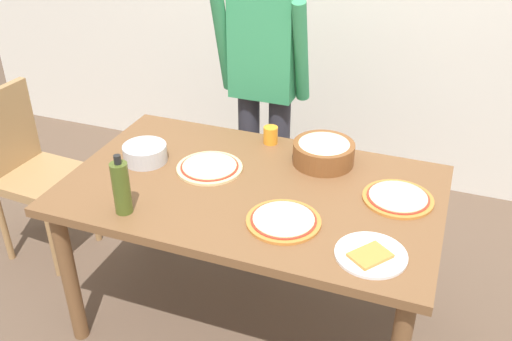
% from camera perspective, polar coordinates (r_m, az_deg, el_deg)
% --- Properties ---
extents(ground, '(8.00, 8.00, 0.00)m').
position_cam_1_polar(ground, '(2.91, -0.35, -14.33)').
color(ground, brown).
extents(dining_table, '(1.60, 0.96, 0.76)m').
position_cam_1_polar(dining_table, '(2.49, -0.40, -3.35)').
color(dining_table, brown).
rests_on(dining_table, ground).
extents(person_cook, '(0.49, 0.25, 1.62)m').
position_cam_1_polar(person_cook, '(3.06, 0.82, 9.15)').
color(person_cook, '#2D2D38').
rests_on(person_cook, ground).
extents(chair_wooden_left, '(0.43, 0.43, 0.95)m').
position_cam_1_polar(chair_wooden_left, '(3.27, -21.86, 0.55)').
color(chair_wooden_left, '#A37A4C').
rests_on(chair_wooden_left, ground).
extents(pizza_raw_on_board, '(0.30, 0.30, 0.02)m').
position_cam_1_polar(pizza_raw_on_board, '(2.56, -4.67, 0.32)').
color(pizza_raw_on_board, beige).
rests_on(pizza_raw_on_board, dining_table).
extents(pizza_cooked_on_tray, '(0.29, 0.29, 0.02)m').
position_cam_1_polar(pizza_cooked_on_tray, '(2.21, 2.78, -5.02)').
color(pizza_cooked_on_tray, '#C67A33').
rests_on(pizza_cooked_on_tray, dining_table).
extents(pizza_second_cooked, '(0.29, 0.29, 0.02)m').
position_cam_1_polar(pizza_second_cooked, '(2.41, 14.02, -2.69)').
color(pizza_second_cooked, '#C67A33').
rests_on(pizza_second_cooked, dining_table).
extents(plate_with_slice, '(0.26, 0.26, 0.02)m').
position_cam_1_polar(plate_with_slice, '(2.09, 11.42, -8.27)').
color(plate_with_slice, white).
rests_on(plate_with_slice, dining_table).
extents(popcorn_bowl, '(0.28, 0.28, 0.11)m').
position_cam_1_polar(popcorn_bowl, '(2.60, 6.79, 1.97)').
color(popcorn_bowl, brown).
rests_on(popcorn_bowl, dining_table).
extents(mixing_bowl_steel, '(0.20, 0.20, 0.08)m').
position_cam_1_polar(mixing_bowl_steel, '(2.66, -11.04, 1.71)').
color(mixing_bowl_steel, '#B7B7BC').
rests_on(mixing_bowl_steel, dining_table).
extents(olive_oil_bottle, '(0.07, 0.07, 0.26)m').
position_cam_1_polar(olive_oil_bottle, '(2.28, -13.34, -1.66)').
color(olive_oil_bottle, '#47561E').
rests_on(olive_oil_bottle, dining_table).
extents(cup_orange, '(0.07, 0.07, 0.08)m').
position_cam_1_polar(cup_orange, '(2.76, 1.47, 3.57)').
color(cup_orange, orange).
rests_on(cup_orange, dining_table).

